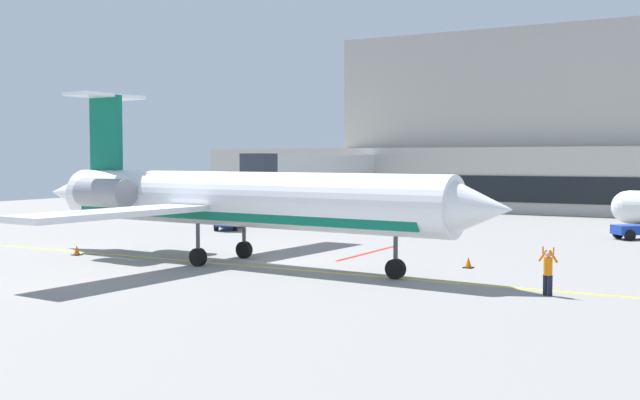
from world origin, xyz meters
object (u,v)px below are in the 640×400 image
Objects in this scene: pushback_tractor at (411,217)px; marshaller at (548,271)px; regional_jet at (231,199)px; belt_loader at (228,217)px.

marshaller is (15.28, -23.40, 0.10)m from pushback_tractor.
marshaller is (16.32, -1.60, -2.30)m from regional_jet.
pushback_tractor is 2.12× the size of marshaller.
regional_jet is 21.96m from pushback_tractor.
belt_loader is (-11.83, -7.14, 0.08)m from pushback_tractor.
belt_loader is at bearing 126.37° from regional_jet.
pushback_tractor is (1.04, 21.80, -2.39)m from regional_jet.
pushback_tractor is at bearing 123.14° from marshaller.
pushback_tractor is at bearing 31.12° from belt_loader.
belt_loader reaches higher than pushback_tractor.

